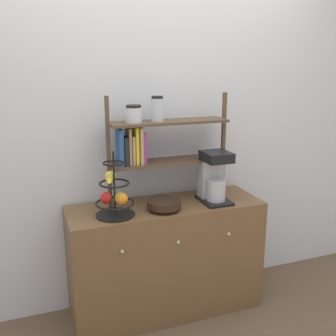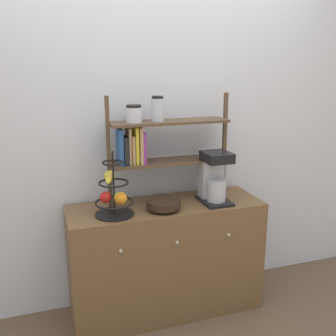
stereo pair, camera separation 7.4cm
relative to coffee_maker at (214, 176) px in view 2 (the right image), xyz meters
name	(u,v)px [view 2 (the right image)]	position (x,y,z in m)	size (l,w,h in m)	color
ground_plane	(176,326)	(-0.33, -0.19, -0.97)	(12.00, 12.00, 0.00)	brown
wall_back	(154,123)	(-0.33, 0.30, 0.33)	(7.00, 0.05, 2.60)	silver
sideboard	(166,258)	(-0.33, 0.03, -0.57)	(1.31, 0.46, 0.79)	brown
coffee_maker	(214,176)	(0.00, 0.00, 0.00)	(0.18, 0.25, 0.35)	black
fruit_stand	(114,194)	(-0.69, -0.04, -0.04)	(0.24, 0.24, 0.41)	black
wooden_bowl	(164,204)	(-0.38, -0.05, -0.14)	(0.22, 0.22, 0.07)	black
shelf_hutch	(153,139)	(-0.40, 0.11, 0.26)	(0.84, 0.20, 0.72)	brown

